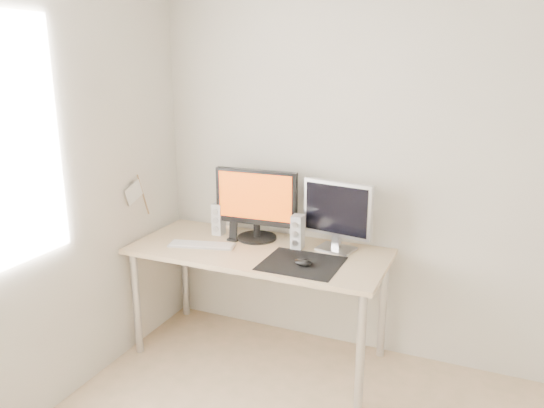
% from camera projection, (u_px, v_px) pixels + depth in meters
% --- Properties ---
extents(wall_back, '(3.50, 0.00, 3.50)m').
position_uv_depth(wall_back, '(426.00, 169.00, 3.14)').
color(wall_back, silver).
rests_on(wall_back, ground).
extents(mousepad, '(0.45, 0.40, 0.00)m').
position_uv_depth(mousepad, '(301.00, 263.00, 3.08)').
color(mousepad, black).
rests_on(mousepad, desk).
extents(mouse, '(0.11, 0.06, 0.04)m').
position_uv_depth(mouse, '(303.00, 262.00, 3.04)').
color(mouse, black).
rests_on(mouse, mousepad).
extents(desk, '(1.60, 0.70, 0.73)m').
position_uv_depth(desk, '(258.00, 261.00, 3.33)').
color(desk, '#D1B587').
rests_on(desk, ground).
extents(main_monitor, '(0.55, 0.27, 0.47)m').
position_uv_depth(main_monitor, '(256.00, 202.00, 3.42)').
color(main_monitor, black).
rests_on(main_monitor, desk).
extents(second_monitor, '(0.45, 0.20, 0.43)m').
position_uv_depth(second_monitor, '(337.00, 213.00, 3.23)').
color(second_monitor, '#ABABAD').
rests_on(second_monitor, desk).
extents(speaker_left, '(0.07, 0.08, 0.22)m').
position_uv_depth(speaker_left, '(218.00, 219.00, 3.56)').
color(speaker_left, white).
rests_on(speaker_left, desk).
extents(speaker_right, '(0.07, 0.08, 0.22)m').
position_uv_depth(speaker_right, '(298.00, 232.00, 3.30)').
color(speaker_right, silver).
rests_on(speaker_right, desk).
extents(keyboard, '(0.44, 0.22, 0.02)m').
position_uv_depth(keyboard, '(202.00, 245.00, 3.36)').
color(keyboard, '#BABABC').
rests_on(keyboard, desk).
extents(phone_dock, '(0.07, 0.06, 0.12)m').
position_uv_depth(phone_dock, '(233.00, 235.00, 3.46)').
color(phone_dock, black).
rests_on(phone_dock, desk).
extents(pennant, '(0.01, 0.23, 0.29)m').
position_uv_depth(pennant, '(137.00, 193.00, 3.39)').
color(pennant, '#A57F54').
rests_on(pennant, wall_left).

